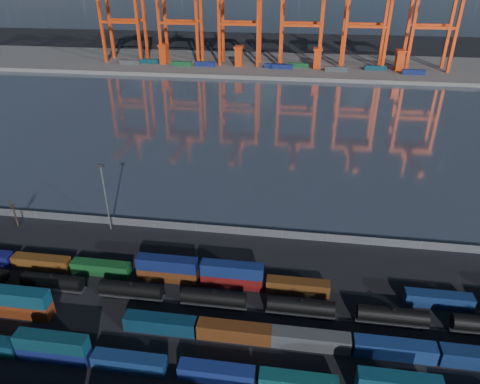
# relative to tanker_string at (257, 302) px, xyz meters

# --- Properties ---
(ground) EXTENTS (700.00, 700.00, 0.00)m
(ground) POSITION_rel_tanker_string_xyz_m (-6.65, -4.35, -1.87)
(ground) COLOR black
(ground) RESTS_ON ground
(harbor_water) EXTENTS (700.00, 700.00, 0.00)m
(harbor_water) POSITION_rel_tanker_string_xyz_m (-6.65, 100.65, -1.87)
(harbor_water) COLOR #303A46
(harbor_water) RESTS_ON ground
(far_quay) EXTENTS (700.00, 70.00, 2.00)m
(far_quay) POSITION_rel_tanker_string_xyz_m (-6.65, 205.65, -0.87)
(far_quay) COLOR #514F4C
(far_quay) RESTS_ON ground
(container_row_south) EXTENTS (139.33, 2.33, 4.97)m
(container_row_south) POSITION_rel_tanker_string_xyz_m (-12.07, -15.05, 0.03)
(container_row_south) COLOR #46484C
(container_row_south) RESTS_ON ground
(container_row_mid) EXTENTS (141.49, 2.56, 5.46)m
(container_row_mid) POSITION_rel_tanker_string_xyz_m (-18.57, -6.82, -0.01)
(container_row_mid) COLOR #484A4D
(container_row_mid) RESTS_ON ground
(container_row_north) EXTENTS (141.12, 2.41, 5.14)m
(container_row_north) POSITION_rel_tanker_string_xyz_m (-3.69, 6.04, 0.00)
(container_row_north) COLOR navy
(container_row_north) RESTS_ON ground
(tanker_string) EXTENTS (120.66, 2.61, 3.74)m
(tanker_string) POSITION_rel_tanker_string_xyz_m (0.00, 0.00, 0.00)
(tanker_string) COLOR black
(tanker_string) RESTS_ON ground
(waterfront_fence) EXTENTS (160.12, 0.12, 2.20)m
(waterfront_fence) POSITION_rel_tanker_string_xyz_m (-6.65, 23.65, -0.87)
(waterfront_fence) COLOR #595B5E
(waterfront_fence) RESTS_ON ground
(bare_tree) EXTENTS (1.85, 1.78, 7.27)m
(bare_tree) POSITION_rel_tanker_string_xyz_m (-59.04, 19.86, 1.70)
(bare_tree) COLOR black
(bare_tree) RESTS_ON ground
(yard_light_mast) EXTENTS (1.60, 0.40, 16.60)m
(yard_light_mast) POSITION_rel_tanker_string_xyz_m (-36.65, 21.65, 7.42)
(yard_light_mast) COLOR slate
(yard_light_mast) RESTS_ON ground
(quay_containers) EXTENTS (172.58, 10.99, 2.60)m
(quay_containers) POSITION_rel_tanker_string_xyz_m (-17.65, 191.11, 1.43)
(quay_containers) COLOR navy
(quay_containers) RESTS_ON far_quay
(straddle_carriers) EXTENTS (140.00, 7.00, 11.10)m
(straddle_carriers) POSITION_rel_tanker_string_xyz_m (-9.15, 195.65, 5.94)
(straddle_carriers) COLOR red
(straddle_carriers) RESTS_ON far_quay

